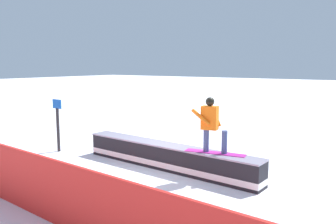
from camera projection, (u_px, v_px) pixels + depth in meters
name	position (u px, v px, depth m)	size (l,w,h in m)	color
ground_plane	(167.00, 168.00, 9.64)	(120.00, 120.00, 0.00)	white
grind_box	(167.00, 158.00, 9.60)	(5.67, 0.92, 0.69)	black
snowboarder	(211.00, 123.00, 8.56)	(1.56, 0.58, 1.40)	#B82494
safety_fence	(46.00, 189.00, 6.39)	(11.45, 0.06, 1.22)	red
trail_marker	(58.00, 124.00, 11.41)	(0.40, 0.10, 1.75)	#262628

